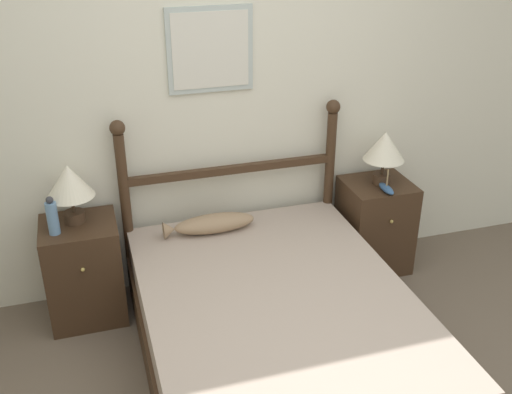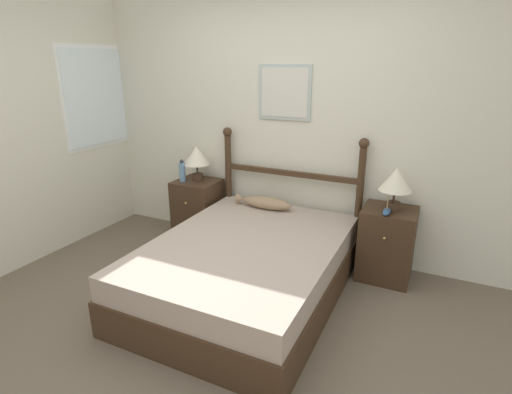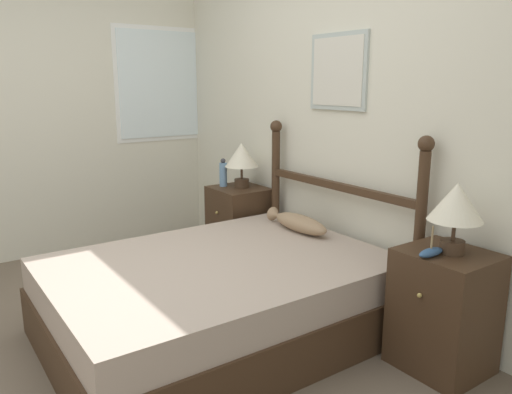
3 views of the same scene
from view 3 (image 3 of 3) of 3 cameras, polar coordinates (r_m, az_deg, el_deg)
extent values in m
plane|color=brown|center=(3.00, -16.21, -17.89)|extent=(16.00, 16.00, 0.00)
cube|color=beige|center=(3.52, 10.25, 8.86)|extent=(6.40, 0.06, 2.55)
cube|color=#ADB7B2|center=(3.52, 9.38, 13.95)|extent=(0.53, 0.02, 0.51)
cube|color=beige|center=(3.52, 9.24, 13.96)|extent=(0.47, 0.01, 0.45)
cube|color=beige|center=(4.68, -25.90, 8.74)|extent=(0.06, 6.40, 2.55)
cube|color=white|center=(5.04, -10.52, 12.52)|extent=(0.01, 0.98, 1.08)
cube|color=white|center=(5.03, -10.48, 12.52)|extent=(0.01, 0.90, 1.00)
cube|color=#3D2819|center=(3.13, -4.19, -13.01)|extent=(1.45, 1.97, 0.29)
cube|color=tan|center=(3.04, -4.27, -8.89)|extent=(1.41, 1.93, 0.20)
cylinder|color=#3D2819|center=(4.04, 2.24, -0.58)|extent=(0.07, 0.07, 1.14)
sphere|color=#3D2819|center=(3.94, 2.32, 8.06)|extent=(0.09, 0.09, 0.09)
cylinder|color=#3D2819|center=(3.09, 18.06, -5.48)|extent=(0.07, 0.07, 1.14)
sphere|color=#3D2819|center=(2.97, 18.88, 5.78)|extent=(0.09, 0.09, 0.09)
cube|color=#3D2819|center=(3.47, 9.22, 1.25)|extent=(1.39, 0.05, 0.05)
cube|color=#3D2819|center=(4.25, -1.93, -3.25)|extent=(0.45, 0.41, 0.66)
sphere|color=tan|center=(4.11, -4.50, -1.79)|extent=(0.02, 0.02, 0.02)
cube|color=#3D2819|center=(2.90, 20.65, -12.06)|extent=(0.45, 0.41, 0.66)
sphere|color=tan|center=(2.68, 18.18, -10.63)|extent=(0.02, 0.02, 0.02)
cylinder|color=#422D1E|center=(4.19, -1.64, 1.62)|extent=(0.12, 0.12, 0.07)
cylinder|color=#422D1E|center=(4.18, -1.65, 2.79)|extent=(0.02, 0.02, 0.11)
cone|color=beige|center=(4.15, -1.67, 4.84)|extent=(0.28, 0.28, 0.20)
cylinder|color=#422D1E|center=(2.76, 21.51, -5.32)|extent=(0.12, 0.12, 0.07)
cylinder|color=#422D1E|center=(2.74, 21.66, -3.58)|extent=(0.02, 0.02, 0.11)
cone|color=beige|center=(2.70, 21.92, -0.51)|extent=(0.28, 0.28, 0.20)
cylinder|color=#668CB2|center=(4.22, -3.76, 2.57)|extent=(0.07, 0.07, 0.20)
sphere|color=#333338|center=(4.20, -3.79, 4.15)|extent=(0.04, 0.04, 0.04)
ellipsoid|color=#335684|center=(2.68, 19.36, -5.99)|extent=(0.06, 0.17, 0.04)
cylinder|color=#997F56|center=(2.65, 19.49, -4.35)|extent=(0.01, 0.01, 0.12)
ellipsoid|color=#997A5B|center=(3.54, 5.09, -3.03)|extent=(0.52, 0.16, 0.12)
cone|color=#997A5B|center=(3.76, 2.24, -2.04)|extent=(0.07, 0.11, 0.11)
camera|label=1|loc=(3.59, -56.34, 21.53)|focal=42.00mm
camera|label=2|loc=(1.65, -85.51, 13.86)|focal=28.00mm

